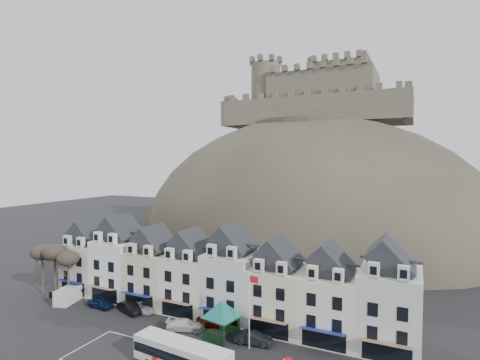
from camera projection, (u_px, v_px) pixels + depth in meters
name	position (u px, v px, depth m)	size (l,w,h in m)	color
townhouse_terrace	(213.00, 277.00, 53.83)	(54.40, 9.35, 11.80)	beige
castle_hill	(313.00, 241.00, 101.40)	(100.00, 76.00, 68.00)	#353029
castle	(319.00, 96.00, 105.94)	(50.20, 22.20, 22.00)	brown
tree_left_far	(42.00, 253.00, 61.33)	(3.61, 3.61, 8.24)	#383024
tree_left_mid	(55.00, 253.00, 60.03)	(3.78, 3.78, 8.64)	#383024
tree_left_near	(68.00, 259.00, 58.78)	(3.43, 3.43, 7.84)	#383024
bus	(182.00, 355.00, 38.85)	(11.46, 3.57, 3.18)	#262628
bus_shelter	(222.00, 309.00, 45.99)	(7.41, 7.41, 4.81)	black
flagpole	(250.00, 306.00, 43.48)	(1.29, 0.30, 9.00)	silver
white_van	(70.00, 294.00, 58.34)	(3.44, 5.45, 2.30)	silver
car_navy	(101.00, 303.00, 55.87)	(1.71, 4.25, 1.45)	#0C153C
car_black	(130.00, 308.00, 54.03)	(1.59, 4.57, 1.51)	black
car_silver	(142.00, 306.00, 54.68)	(2.29, 4.89, 1.38)	#A8AAB0
car_white	(185.00, 325.00, 48.47)	(1.97, 4.85, 1.41)	white
car_maroon	(212.00, 321.00, 49.63)	(1.69, 4.19, 1.43)	#570604
car_charcoal	(253.00, 338.00, 44.77)	(1.58, 4.53, 1.49)	black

